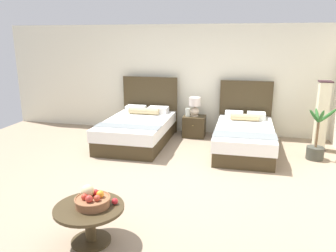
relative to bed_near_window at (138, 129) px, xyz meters
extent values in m
cube|color=gray|center=(1.13, -1.89, -0.32)|extent=(9.73, 9.77, 0.02)
cube|color=silver|center=(1.13, 1.19, 0.96)|extent=(9.73, 0.12, 2.54)
cube|color=#3C2F1B|center=(0.00, -0.09, -0.16)|extent=(1.26, 2.08, 0.29)
cube|color=white|center=(0.00, -0.09, 0.10)|extent=(1.30, 2.12, 0.24)
cube|color=#3C2F1B|center=(0.00, 0.97, 0.36)|extent=(1.33, 0.07, 1.33)
cube|color=white|center=(-0.28, 0.68, 0.29)|extent=(0.45, 0.30, 0.14)
cube|color=white|center=(0.27, 0.68, 0.29)|extent=(0.45, 0.30, 0.14)
cylinder|color=tan|center=(0.00, 0.44, 0.30)|extent=(0.69, 0.15, 0.15)
cube|color=slate|center=(0.00, -0.67, 0.23)|extent=(1.32, 0.34, 0.01)
cube|color=#3C2F1B|center=(2.26, -0.09, -0.17)|extent=(1.10, 2.11, 0.27)
cube|color=white|center=(2.26, -0.09, 0.08)|extent=(1.14, 2.15, 0.23)
cube|color=#3C2F1B|center=(2.26, 0.99, 0.34)|extent=(1.17, 0.06, 1.30)
cube|color=white|center=(2.02, 0.70, 0.27)|extent=(0.39, 0.30, 0.14)
cube|color=white|center=(2.50, 0.70, 0.27)|extent=(0.39, 0.30, 0.14)
cylinder|color=tan|center=(2.26, 0.46, 0.27)|extent=(0.60, 0.15, 0.15)
cube|color=slate|center=(2.27, -0.69, 0.20)|extent=(1.15, 0.44, 0.01)
cube|color=#3C2F1B|center=(1.13, 0.73, -0.07)|extent=(0.50, 0.44, 0.49)
sphere|color=tan|center=(1.13, 0.50, 0.01)|extent=(0.02, 0.02, 0.02)
cylinder|color=beige|center=(1.13, 0.75, 0.19)|extent=(0.17, 0.17, 0.02)
ellipsoid|color=beige|center=(1.13, 0.75, 0.29)|extent=(0.20, 0.20, 0.18)
cylinder|color=#99844C|center=(1.13, 0.75, 0.40)|extent=(0.02, 0.02, 0.04)
cylinder|color=silver|center=(1.13, 0.75, 0.51)|extent=(0.26, 0.26, 0.19)
cylinder|color=silver|center=(0.98, 0.69, 0.26)|extent=(0.11, 0.11, 0.17)
torus|color=silver|center=(0.98, 0.69, 0.36)|extent=(0.10, 0.10, 0.01)
cylinder|color=#3C2F1B|center=(0.62, -3.67, -0.30)|extent=(0.45, 0.45, 0.02)
cylinder|color=#3C2F1B|center=(0.62, -3.67, -0.11)|extent=(0.12, 0.12, 0.40)
cylinder|color=#3C2F1B|center=(0.62, -3.67, 0.11)|extent=(0.77, 0.77, 0.04)
cylinder|color=brown|center=(0.66, -3.64, 0.17)|extent=(0.38, 0.38, 0.09)
torus|color=brown|center=(0.66, -3.64, 0.22)|extent=(0.40, 0.40, 0.02)
sphere|color=beige|center=(0.58, -3.60, 0.28)|extent=(0.14, 0.14, 0.14)
sphere|color=red|center=(0.58, -3.69, 0.25)|extent=(0.07, 0.07, 0.07)
sphere|color=#AF322A|center=(0.66, -3.73, 0.25)|extent=(0.08, 0.08, 0.08)
sphere|color=#BC412B|center=(0.73, -3.68, 0.25)|extent=(0.07, 0.07, 0.07)
sphere|color=orange|center=(0.73, -3.60, 0.25)|extent=(0.08, 0.08, 0.08)
sphere|color=red|center=(0.65, -3.56, 0.25)|extent=(0.07, 0.07, 0.07)
sphere|color=red|center=(0.88, -3.56, 0.16)|extent=(0.07, 0.07, 0.07)
cube|color=#311A21|center=(3.76, 0.36, -0.29)|extent=(0.25, 0.25, 0.03)
cube|color=beige|center=(3.76, 0.36, 0.40)|extent=(0.21, 0.21, 1.36)
cube|color=#311A21|center=(3.76, 0.36, 1.10)|extent=(0.25, 0.25, 0.02)
cylinder|color=#3D3E35|center=(3.59, -0.26, -0.19)|extent=(0.32, 0.32, 0.24)
cylinder|color=brown|center=(3.59, -0.26, 0.17)|extent=(0.04, 0.04, 0.48)
ellipsoid|color=#2B5F29|center=(3.74, -0.26, 0.55)|extent=(0.34, 0.07, 0.32)
ellipsoid|color=#2B5F29|center=(3.57, -0.14, 0.52)|extent=(0.09, 0.28, 0.26)
ellipsoid|color=#2B5F29|center=(3.50, -0.25, 0.52)|extent=(0.22, 0.09, 0.26)
ellipsoid|color=#2B5F29|center=(3.59, -0.41, 0.56)|extent=(0.06, 0.35, 0.33)
camera|label=1|loc=(2.21, -6.70, 1.92)|focal=35.59mm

